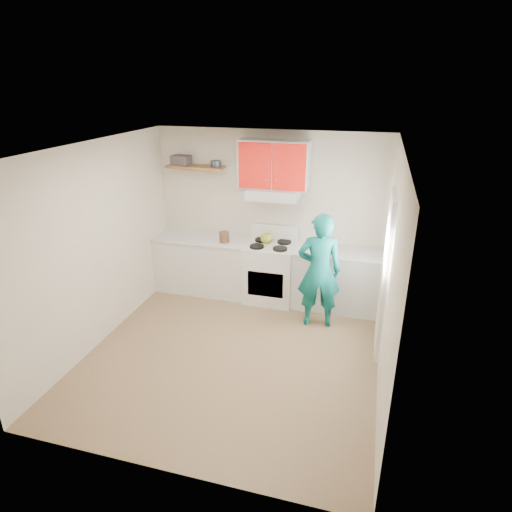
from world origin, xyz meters
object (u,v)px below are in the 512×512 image
(tin, at_px, (216,164))
(stove, at_px, (270,272))
(kettle, at_px, (267,238))
(crock, at_px, (224,238))
(person, at_px, (319,271))

(tin, bearing_deg, stove, -10.45)
(tin, relative_size, kettle, 0.80)
(stove, xyz_separation_m, crock, (-0.72, -0.07, 0.53))
(kettle, bearing_deg, stove, -61.01)
(tin, relative_size, crock, 0.85)
(kettle, bearing_deg, crock, 170.38)
(tin, xyz_separation_m, person, (1.74, -0.73, -1.26))
(stove, relative_size, kettle, 4.68)
(kettle, relative_size, person, 0.12)
(stove, distance_m, kettle, 0.55)
(tin, height_order, crock, tin)
(kettle, xyz_separation_m, person, (0.90, -0.63, -0.18))
(stove, bearing_deg, tin, 169.55)
(stove, height_order, tin, tin)
(crock, xyz_separation_m, person, (1.55, -0.49, -0.17))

